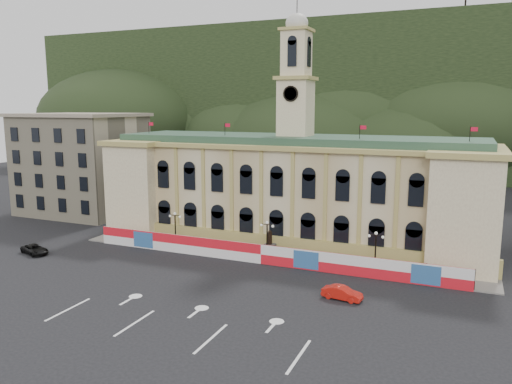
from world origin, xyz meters
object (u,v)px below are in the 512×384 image
at_px(lamp_center, 267,237).
at_px(statue, 270,249).
at_px(red_sedan, 342,293).
at_px(black_suv, 35,249).

bearing_deg(lamp_center, statue, 90.00).
bearing_deg(red_sedan, black_suv, 97.54).
bearing_deg(statue, black_suv, -159.52).
xyz_separation_m(lamp_center, red_sedan, (12.35, -9.77, -2.38)).
height_order(statue, black_suv, statue).
height_order(statue, red_sedan, statue).
xyz_separation_m(statue, lamp_center, (0.00, -1.00, 1.89)).
relative_size(red_sedan, black_suv, 0.86).
distance_m(lamp_center, red_sedan, 15.92).
bearing_deg(red_sedan, lamp_center, 58.59).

